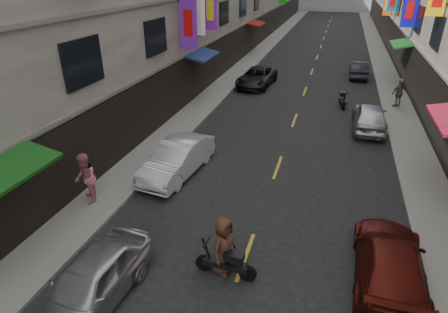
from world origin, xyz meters
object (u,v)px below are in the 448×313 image
Objects in this scene: scooter_far_right at (342,100)px; pedestrian_crossing at (224,245)px; car_right_near at (390,263)px; car_right_mid at (370,116)px; car_right_far at (359,69)px; car_left_far at (257,77)px; pedestrian_rfar at (399,93)px; car_left_mid at (177,159)px; car_left_near at (91,282)px; pedestrian_lfar at (85,179)px; scooter_crossing at (227,263)px.

scooter_far_right is 0.99× the size of pedestrian_crossing.
car_right_mid reaches higher than car_right_near.
scooter_far_right is 7.94m from car_right_far.
car_right_far is at bearing 9.30° from pedestrian_crossing.
pedestrian_rfar reaches higher than car_left_far.
car_left_mid is at bearing 54.63° from pedestrian_crossing.
car_left_near is 21.21m from car_left_far.
car_left_mid is at bearing 44.01° from car_right_mid.
car_left_far is 1.12× the size of car_right_mid.
scooter_crossing is at bearing 31.03° from pedestrian_lfar.
car_left_mid is at bearing -87.20° from car_left_far.
car_left_far is (-0.23, 21.21, -0.03)m from car_left_near.
car_left_near reaches higher than car_right_far.
car_right_near reaches higher than car_right_far.
scooter_far_right is 0.44× the size of car_left_near.
car_right_far is at bearing -7.38° from scooter_crossing.
car_left_near is at bearing 63.62° from car_right_mid.
car_right_mid is (8.00, 7.62, 0.00)m from car_left_mid.
car_right_mid is 2.20× the size of pedestrian_lfar.
car_left_mid is (-6.57, -11.12, 0.28)m from scooter_far_right.
car_left_far is 9.82m from pedestrian_rfar.
car_left_near is at bearing -4.32° from pedestrian_lfar.
car_left_far is 2.61× the size of pedestrian_crossing.
pedestrian_lfar is (-2.24, -3.08, 0.36)m from car_left_mid.
pedestrian_lfar is at bearing 49.35° from scooter_far_right.
car_right_near is at bearing 25.86° from car_left_near.
pedestrian_rfar is at bearing -95.21° from car_right_near.
car_left_near is 7.99m from car_right_near.
car_right_mid is at bearing 96.25° from pedestrian_lfar.
car_right_mid is (1.43, -3.49, 0.28)m from scooter_far_right.
car_left_mid is (-0.60, 7.04, 0.02)m from car_left_near.
car_right_near is (1.43, -15.15, 0.21)m from scooter_far_right.
car_left_mid reaches higher than scooter_crossing.
scooter_crossing is 17.95m from pedestrian_rfar.
car_right_near is (7.40, 3.01, -0.04)m from car_left_near.
pedestrian_lfar is (-2.84, 3.96, 0.39)m from car_left_near.
car_right_far is 7.58m from pedestrian_rfar.
car_right_near is at bearing 50.49° from pedestrian_rfar.
pedestrian_rfar reaches higher than car_left_near.
car_left_near is 0.91× the size of car_right_near.
pedestrian_lfar is (-8.82, -14.20, 0.64)m from scooter_far_right.
scooter_crossing is 0.43× the size of car_right_mid.
scooter_far_right is at bearing 8.48° from pedestrian_crossing.
pedestrian_rfar reaches higher than scooter_crossing.
car_left_far reaches higher than car_right_far.
car_right_far is at bearing -87.70° from car_right_near.
car_left_near reaches higher than car_left_far.
car_left_mid is at bearing 37.75° from scooter_crossing.
scooter_far_right is 12.92m from car_left_mid.
car_right_mid is (4.34, 12.74, 0.28)m from scooter_crossing.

